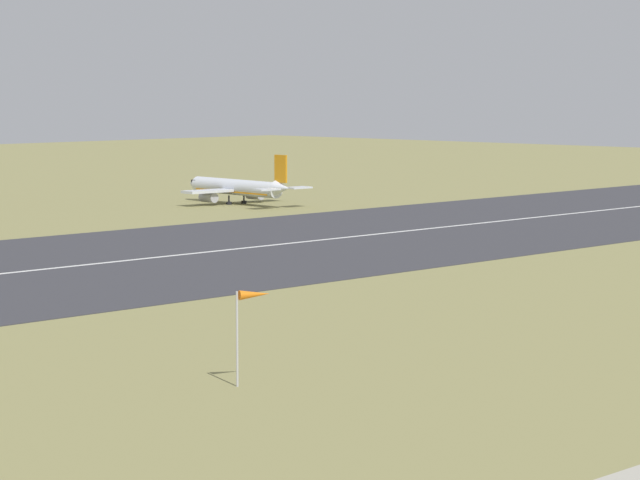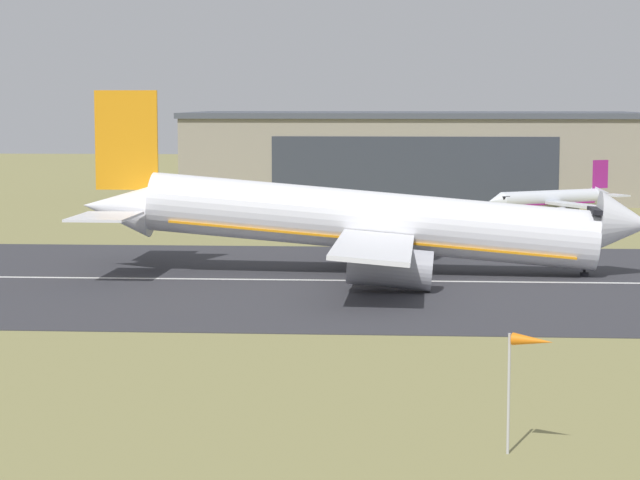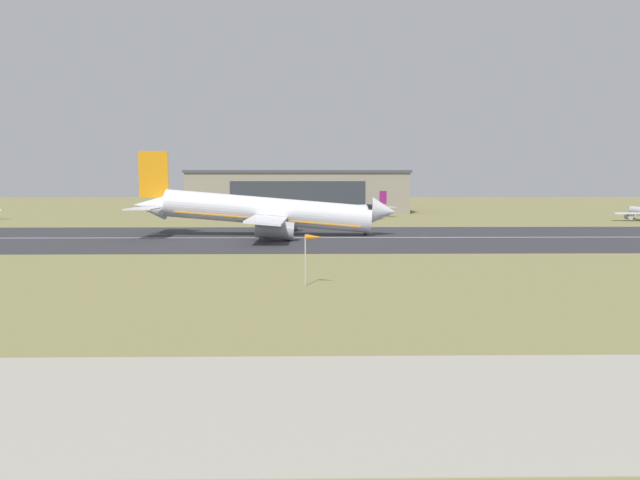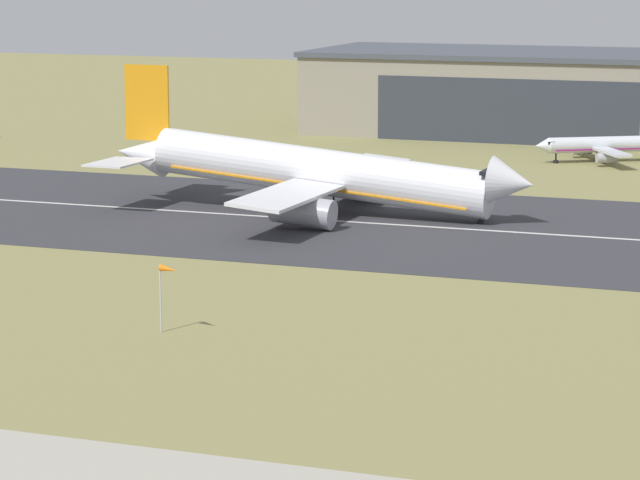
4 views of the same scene
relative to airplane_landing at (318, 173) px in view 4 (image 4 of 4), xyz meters
The scene contains 7 objects.
ground_plane 64.92m from the airplane_landing, 93.50° to the right, with size 660.23×660.23×0.00m, color olive.
runway_strip 7.94m from the airplane_landing, 129.75° to the right, with size 420.23×53.60×0.06m, color #333338.
runway_centreline 7.92m from the airplane_landing, 129.75° to the right, with size 378.20×0.70×0.01m, color silver.
hangar_building 94.56m from the airplane_landing, 86.89° to the left, with size 76.21×35.23×14.71m.
airplane_landing is the anchor object (origin of this frame).
airplane_parked_east 64.76m from the airplane_landing, 67.78° to the left, with size 21.24×20.14×8.07m.
windsock_pole 62.28m from the airplane_landing, 81.29° to the right, with size 2.13×1.33×5.88m.
Camera 4 is at (67.97, -48.45, 31.09)m, focal length 85.00 mm.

